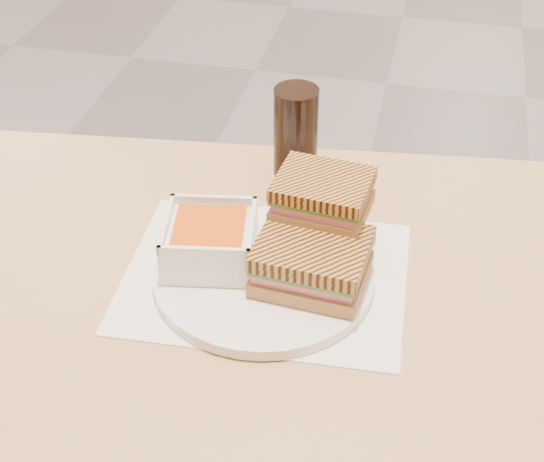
% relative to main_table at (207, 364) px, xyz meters
% --- Properties ---
extents(main_table, '(1.27, 0.83, 0.75)m').
position_rel_main_table_xyz_m(main_table, '(0.00, 0.00, 0.00)').
color(main_table, tan).
rests_on(main_table, ground).
extents(tray_liner, '(0.35, 0.28, 0.00)m').
position_rel_main_table_xyz_m(tray_liner, '(0.06, 0.05, 0.11)').
color(tray_liner, white).
rests_on(tray_liner, main_table).
extents(plate, '(0.27, 0.27, 0.01)m').
position_rel_main_table_xyz_m(plate, '(0.06, 0.04, 0.12)').
color(plate, white).
rests_on(plate, tray_liner).
extents(soup_bowl, '(0.12, 0.12, 0.06)m').
position_rel_main_table_xyz_m(soup_bowl, '(-0.00, 0.05, 0.16)').
color(soup_bowl, white).
rests_on(soup_bowl, plate).
extents(panini_lower, '(0.14, 0.12, 0.06)m').
position_rel_main_table_xyz_m(panini_lower, '(0.12, 0.04, 0.16)').
color(panini_lower, olive).
rests_on(panini_lower, plate).
extents(panini_upper, '(0.12, 0.10, 0.05)m').
position_rel_main_table_xyz_m(panini_upper, '(0.12, 0.11, 0.21)').
color(panini_upper, olive).
rests_on(panini_upper, panini_lower).
extents(cola_glass, '(0.06, 0.06, 0.13)m').
position_rel_main_table_xyz_m(cola_glass, '(0.05, 0.29, 0.18)').
color(cola_glass, black).
rests_on(cola_glass, main_table).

